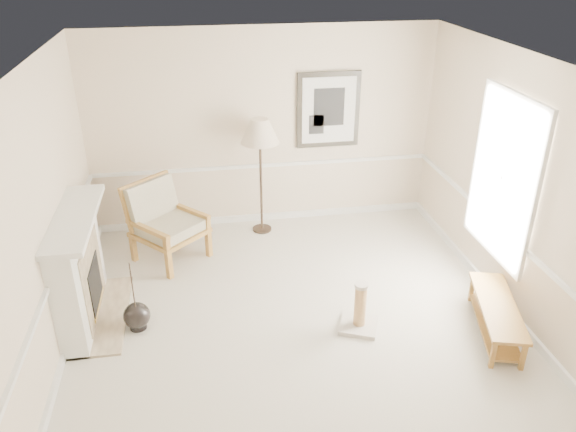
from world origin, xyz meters
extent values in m
plane|color=silver|center=(0.00, 0.00, 0.00)|extent=(5.50, 5.50, 0.00)
cube|color=beige|center=(0.00, 2.75, 1.45)|extent=(5.00, 0.04, 2.90)
cube|color=beige|center=(0.00, -2.75, 1.45)|extent=(5.00, 0.04, 2.90)
cube|color=beige|center=(-2.50, 0.00, 1.45)|extent=(0.04, 5.50, 2.90)
cube|color=beige|center=(2.50, 0.00, 1.45)|extent=(0.04, 5.50, 2.90)
cube|color=white|center=(0.00, 0.00, 2.90)|extent=(5.00, 5.50, 0.04)
cube|color=white|center=(0.00, 2.73, 0.05)|extent=(4.95, 0.04, 0.10)
cube|color=white|center=(0.00, 2.73, 0.90)|extent=(4.95, 0.04, 0.05)
cube|color=white|center=(2.46, 0.40, 1.50)|extent=(0.03, 1.20, 1.80)
cube|color=white|center=(2.45, 0.40, 1.50)|extent=(0.05, 1.34, 1.94)
cube|color=black|center=(0.95, 2.72, 1.70)|extent=(0.92, 0.04, 1.10)
cube|color=white|center=(0.95, 2.69, 1.70)|extent=(0.78, 0.01, 0.96)
cube|color=black|center=(0.95, 2.69, 1.75)|extent=(0.45, 0.01, 0.55)
cube|color=white|center=(-2.36, 0.60, 0.62)|extent=(0.28, 1.50, 1.25)
cube|color=white|center=(-2.31, 0.60, 1.28)|extent=(0.46, 1.64, 0.06)
cube|color=#C6B28E|center=(-2.21, 0.60, 0.55)|extent=(0.02, 1.05, 0.95)
cube|color=black|center=(-2.20, 0.60, 0.42)|extent=(0.02, 0.62, 0.58)
cube|color=#B0923A|center=(-2.20, 0.60, 0.16)|extent=(0.01, 0.66, 0.05)
cube|color=#C6B28E|center=(-2.20, 0.60, 0.01)|extent=(0.60, 1.50, 0.03)
sphere|color=black|center=(-1.76, 0.30, 0.17)|extent=(0.30, 0.30, 0.30)
cylinder|color=black|center=(-1.76, 0.30, 0.04)|extent=(0.19, 0.19, 0.09)
cylinder|color=black|center=(-1.76, 0.30, 0.56)|extent=(0.04, 0.13, 0.47)
cylinder|color=black|center=(-1.76, 0.30, 0.52)|extent=(0.04, 0.16, 0.38)
cylinder|color=black|center=(-1.76, 0.30, 0.60)|extent=(0.03, 0.07, 0.55)
cube|color=#AF7E38|center=(-1.42, 1.29, 0.22)|extent=(0.10, 0.10, 0.43)
cube|color=#AF7E38|center=(-1.90, 1.81, 0.22)|extent=(0.10, 0.10, 0.43)
cube|color=#AF7E38|center=(-0.90, 1.77, 0.22)|extent=(0.10, 0.10, 0.43)
cube|color=#AF7E38|center=(-1.38, 2.29, 0.22)|extent=(0.10, 0.10, 0.43)
cube|color=#AF7E38|center=(-1.40, 1.79, 0.40)|extent=(1.13, 1.13, 0.06)
cube|color=#AF7E38|center=(-1.65, 2.06, 0.75)|extent=(0.71, 0.68, 0.63)
cube|color=#AF7E38|center=(-1.66, 1.55, 0.59)|extent=(0.59, 0.63, 0.06)
cube|color=#AF7E38|center=(-1.14, 2.03, 0.59)|extent=(0.59, 0.63, 0.06)
cube|color=silver|center=(-1.40, 1.79, 0.50)|extent=(1.03, 1.03, 0.14)
cube|color=silver|center=(-1.60, 2.01, 0.78)|extent=(0.69, 0.66, 0.56)
cylinder|color=black|center=(-0.09, 2.40, 0.01)|extent=(0.28, 0.28, 0.03)
cylinder|color=black|center=(-0.09, 2.40, 0.80)|extent=(0.04, 0.04, 1.54)
cone|color=beige|center=(-0.09, 2.40, 1.54)|extent=(0.67, 0.67, 0.34)
cube|color=#AF7E38|center=(2.15, -0.43, 0.35)|extent=(0.72, 1.35, 0.04)
cube|color=#AF7E38|center=(2.15, -0.43, 0.09)|extent=(0.65, 1.25, 0.03)
cube|color=#AF7E38|center=(1.85, -0.96, 0.17)|extent=(0.06, 0.06, 0.33)
cube|color=#AF7E38|center=(2.13, -1.04, 0.17)|extent=(0.06, 0.06, 0.33)
cube|color=#AF7E38|center=(2.17, 0.18, 0.17)|extent=(0.06, 0.06, 0.33)
cube|color=#AF7E38|center=(2.45, 0.10, 0.17)|extent=(0.06, 0.06, 0.33)
cube|color=beige|center=(0.70, -0.10, 0.03)|extent=(0.54, 0.54, 0.05)
cylinder|color=tan|center=(0.70, -0.10, 0.30)|extent=(0.13, 0.13, 0.49)
cylinder|color=beige|center=(0.70, -0.10, 0.56)|extent=(0.15, 0.15, 0.04)
camera|label=1|loc=(-0.93, -4.99, 3.96)|focal=35.00mm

